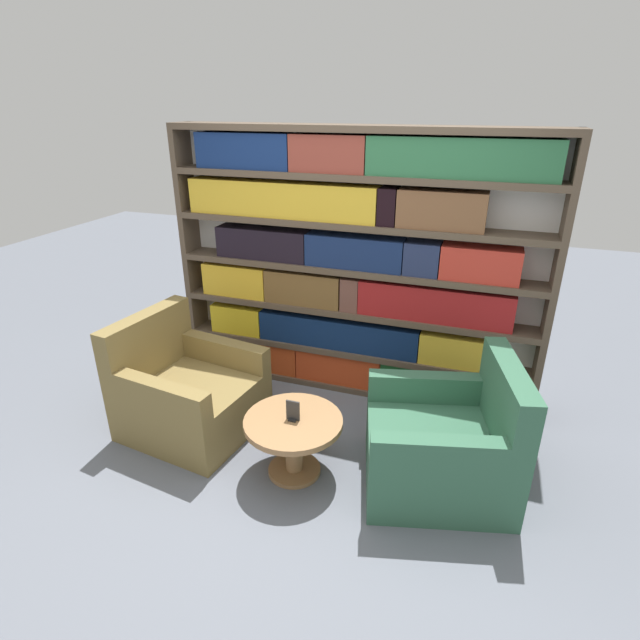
# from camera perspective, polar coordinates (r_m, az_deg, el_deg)

# --- Properties ---
(ground_plane) EXTENTS (14.00, 14.00, 0.00)m
(ground_plane) POSITION_cam_1_polar(r_m,az_deg,el_deg) (3.51, -2.84, -18.07)
(ground_plane) COLOR slate
(bookshelf) EXTENTS (3.03, 0.30, 2.18)m
(bookshelf) POSITION_cam_1_polar(r_m,az_deg,el_deg) (4.09, 3.33, 5.91)
(bookshelf) COLOR silver
(bookshelf) RESTS_ON ground_plane
(armchair_left) EXTENTS (1.01, 0.95, 0.89)m
(armchair_left) POSITION_cam_1_polar(r_m,az_deg,el_deg) (3.97, -14.95, -8.12)
(armchair_left) COLOR olive
(armchair_left) RESTS_ON ground_plane
(armchair_right) EXTENTS (1.08, 1.04, 0.89)m
(armchair_right) POSITION_cam_1_polar(r_m,az_deg,el_deg) (3.42, 14.10, -13.74)
(armchair_right) COLOR #336047
(armchair_right) RESTS_ON ground_plane
(coffee_table) EXTENTS (0.65, 0.65, 0.43)m
(coffee_table) POSITION_cam_1_polar(r_m,az_deg,el_deg) (3.40, -3.04, -12.96)
(coffee_table) COLOR olive
(coffee_table) RESTS_ON ground_plane
(table_sign) EXTENTS (0.09, 0.06, 0.14)m
(table_sign) POSITION_cam_1_polar(r_m,az_deg,el_deg) (3.29, -3.11, -10.45)
(table_sign) COLOR black
(table_sign) RESTS_ON coffee_table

